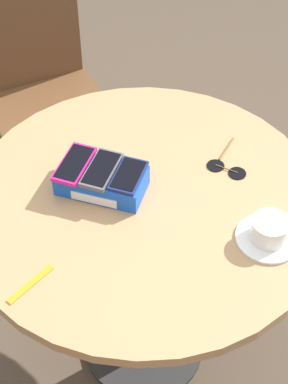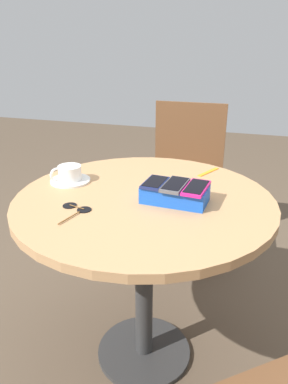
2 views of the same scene
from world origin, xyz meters
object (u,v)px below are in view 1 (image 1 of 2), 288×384
(phone_magenta, at_px, (74,164))
(phone_box, at_px, (102,181))
(phone_navy, at_px, (128,175))
(sunglasses, at_px, (226,167))
(lanyard_strap, at_px, (31,284))
(saucer, at_px, (268,238))
(coffee_cup, at_px, (271,229))
(chair_near_window, at_px, (46,100))
(round_table, at_px, (144,228))
(phone_gray, at_px, (101,169))

(phone_magenta, bearing_deg, phone_box, -7.00)
(phone_box, bearing_deg, phone_navy, 0.11)
(sunglasses, bearing_deg, lanyard_strap, -128.27)
(saucer, distance_m, coffee_cup, 0.03)
(coffee_cup, height_order, chair_near_window, chair_near_window)
(lanyard_strap, bearing_deg, phone_navy, 65.98)
(saucer, bearing_deg, sunglasses, 120.54)
(phone_box, bearing_deg, phone_magenta, 173.00)
(phone_navy, height_order, sunglasses, phone_navy)
(phone_navy, xyz_separation_m, sunglasses, (0.23, 0.15, -0.06))
(coffee_cup, relative_size, chair_near_window, 0.12)
(round_table, relative_size, sunglasses, 5.79)
(lanyard_strap, xyz_separation_m, sunglasses, (0.37, 0.47, 0.00))
(phone_gray, relative_size, sunglasses, 0.92)
(phone_box, distance_m, phone_navy, 0.08)
(phone_navy, relative_size, lanyard_strap, 0.97)
(phone_gray, height_order, phone_navy, phone_gray)
(phone_gray, bearing_deg, round_table, -5.42)
(round_table, bearing_deg, saucer, -11.74)
(phone_gray, height_order, sunglasses, phone_gray)
(coffee_cup, bearing_deg, lanyard_strap, -153.28)
(round_table, bearing_deg, phone_box, 176.72)
(phone_box, bearing_deg, coffee_cup, -9.27)
(round_table, distance_m, saucer, 0.35)
(sunglasses, bearing_deg, phone_gray, -154.28)
(round_table, relative_size, phone_magenta, 6.17)
(phone_box, distance_m, phone_gray, 0.04)
(phone_navy, xyz_separation_m, lanyard_strap, (-0.14, -0.33, -0.06))
(coffee_cup, bearing_deg, phone_magenta, 171.06)
(saucer, bearing_deg, phone_navy, 168.57)
(phone_gray, relative_size, saucer, 0.94)
(sunglasses, bearing_deg, phone_magenta, -159.42)
(round_table, distance_m, coffee_cup, 0.36)
(round_table, relative_size, saucer, 5.93)
(phone_box, distance_m, phone_magenta, 0.08)
(round_table, height_order, phone_gray, phone_gray)
(phone_magenta, bearing_deg, saucer, -9.21)
(round_table, distance_m, phone_box, 0.19)
(saucer, bearing_deg, phone_box, 170.42)
(coffee_cup, bearing_deg, chair_near_window, 139.85)
(saucer, xyz_separation_m, lanyard_strap, (-0.50, -0.25, -0.00))
(phone_navy, distance_m, saucer, 0.37)
(phone_gray, bearing_deg, lanyard_strap, -102.70)
(phone_navy, bearing_deg, sunglasses, 32.96)
(phone_magenta, xyz_separation_m, coffee_cup, (0.50, -0.08, -0.03))
(phone_navy, relative_size, sunglasses, 0.80)
(phone_magenta, relative_size, saucer, 0.96)
(phone_box, relative_size, phone_navy, 1.78)
(saucer, bearing_deg, lanyard_strap, -153.37)
(lanyard_strap, bearing_deg, phone_magenta, 89.65)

